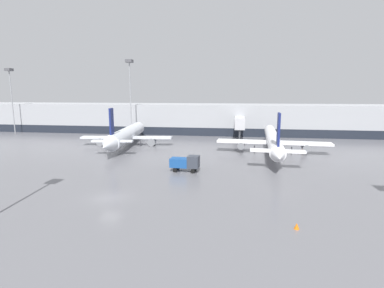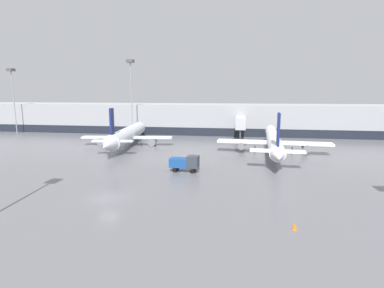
{
  "view_description": "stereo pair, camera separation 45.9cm",
  "coord_description": "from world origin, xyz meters",
  "px_view_note": "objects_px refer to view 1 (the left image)",
  "views": [
    {
      "loc": [
        14.93,
        -32.65,
        12.51
      ],
      "look_at": [
        6.72,
        22.3,
        3.0
      ],
      "focal_mm": 28.0,
      "sensor_mm": 36.0,
      "label": 1
    },
    {
      "loc": [
        15.39,
        -32.58,
        12.51
      ],
      "look_at": [
        6.72,
        22.3,
        3.0
      ],
      "focal_mm": 28.0,
      "sensor_mm": 36.0,
      "label": 2
    }
  ],
  "objects_px": {
    "traffic_cone_1": "(303,148)",
    "apron_light_mast_1": "(130,78)",
    "parked_jet_0": "(126,135)",
    "parked_jet_1": "(273,140)",
    "apron_light_mast_3": "(10,83)",
    "traffic_cone_0": "(297,226)",
    "service_truck_1": "(186,162)"
  },
  "relations": [
    {
      "from": "traffic_cone_1",
      "to": "apron_light_mast_1",
      "type": "height_order",
      "value": "apron_light_mast_1"
    },
    {
      "from": "parked_jet_0",
      "to": "parked_jet_1",
      "type": "distance_m",
      "value": 34.0
    },
    {
      "from": "traffic_cone_1",
      "to": "apron_light_mast_3",
      "type": "bearing_deg",
      "value": 170.2
    },
    {
      "from": "parked_jet_0",
      "to": "apron_light_mast_3",
      "type": "bearing_deg",
      "value": 63.0
    },
    {
      "from": "traffic_cone_0",
      "to": "parked_jet_0",
      "type": "bearing_deg",
      "value": 128.07
    },
    {
      "from": "traffic_cone_0",
      "to": "apron_light_mast_3",
      "type": "bearing_deg",
      "value": 142.91
    },
    {
      "from": "parked_jet_0",
      "to": "traffic_cone_1",
      "type": "distance_m",
      "value": 41.08
    },
    {
      "from": "service_truck_1",
      "to": "traffic_cone_1",
      "type": "bearing_deg",
      "value": 49.26
    },
    {
      "from": "traffic_cone_0",
      "to": "service_truck_1",
      "type": "bearing_deg",
      "value": 126.0
    },
    {
      "from": "traffic_cone_0",
      "to": "traffic_cone_1",
      "type": "height_order",
      "value": "traffic_cone_1"
    },
    {
      "from": "apron_light_mast_1",
      "to": "parked_jet_1",
      "type": "bearing_deg",
      "value": -24.88
    },
    {
      "from": "apron_light_mast_1",
      "to": "apron_light_mast_3",
      "type": "height_order",
      "value": "apron_light_mast_1"
    },
    {
      "from": "parked_jet_0",
      "to": "apron_light_mast_3",
      "type": "relative_size",
      "value": 1.81
    },
    {
      "from": "parked_jet_0",
      "to": "traffic_cone_1",
      "type": "xyz_separation_m",
      "value": [
        41.01,
        0.83,
        -2.22
      ]
    },
    {
      "from": "parked_jet_1",
      "to": "traffic_cone_1",
      "type": "distance_m",
      "value": 9.3
    },
    {
      "from": "parked_jet_1",
      "to": "apron_light_mast_1",
      "type": "relative_size",
      "value": 1.8
    },
    {
      "from": "parked_jet_1",
      "to": "traffic_cone_0",
      "type": "bearing_deg",
      "value": -179.36
    },
    {
      "from": "parked_jet_1",
      "to": "parked_jet_0",
      "type": "bearing_deg",
      "value": 86.16
    },
    {
      "from": "traffic_cone_0",
      "to": "apron_light_mast_3",
      "type": "height_order",
      "value": "apron_light_mast_3"
    },
    {
      "from": "parked_jet_0",
      "to": "apron_light_mast_1",
      "type": "distance_m",
      "value": 19.27
    },
    {
      "from": "parked_jet_1",
      "to": "traffic_cone_0",
      "type": "xyz_separation_m",
      "value": [
        -1.86,
        -36.27,
        -2.48
      ]
    },
    {
      "from": "apron_light_mast_3",
      "to": "parked_jet_1",
      "type": "bearing_deg",
      "value": -14.48
    },
    {
      "from": "traffic_cone_1",
      "to": "apron_light_mast_1",
      "type": "xyz_separation_m",
      "value": [
        -44.33,
        11.95,
        16.24
      ]
    },
    {
      "from": "traffic_cone_0",
      "to": "traffic_cone_1",
      "type": "xyz_separation_m",
      "value": [
        9.16,
        41.49,
        0.05
      ]
    },
    {
      "from": "parked_jet_0",
      "to": "traffic_cone_0",
      "type": "bearing_deg",
      "value": -149.06
    },
    {
      "from": "service_truck_1",
      "to": "apron_light_mast_3",
      "type": "bearing_deg",
      "value": 153.11
    },
    {
      "from": "traffic_cone_1",
      "to": "apron_light_mast_1",
      "type": "distance_m",
      "value": 48.7
    },
    {
      "from": "parked_jet_1",
      "to": "traffic_cone_1",
      "type": "xyz_separation_m",
      "value": [
        7.3,
        5.22,
        -2.43
      ]
    },
    {
      "from": "parked_jet_1",
      "to": "apron_light_mast_3",
      "type": "relative_size",
      "value": 1.96
    },
    {
      "from": "service_truck_1",
      "to": "traffic_cone_1",
      "type": "relative_size",
      "value": 6.97
    },
    {
      "from": "parked_jet_1",
      "to": "apron_light_mast_3",
      "type": "distance_m",
      "value": 79.23
    },
    {
      "from": "parked_jet_1",
      "to": "traffic_cone_0",
      "type": "relative_size",
      "value": 66.33
    }
  ]
}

